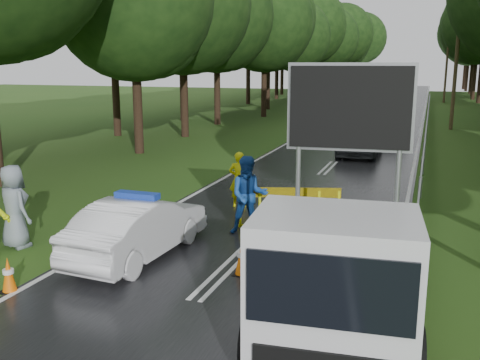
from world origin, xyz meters
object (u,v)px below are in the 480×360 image
at_px(barrier, 289,198).
at_px(queue_car_second, 390,127).
at_px(queue_car_first, 360,138).
at_px(work_truck, 339,263).
at_px(officer, 239,180).
at_px(queue_car_third, 390,112).
at_px(queue_car_fourth, 394,104).
at_px(police_sedan, 138,228).
at_px(civilian, 249,195).

height_order(barrier, queue_car_second, queue_car_second).
bearing_deg(queue_car_first, barrier, -91.24).
xyz_separation_m(barrier, queue_car_second, (1.19, 18.50, -0.13)).
distance_m(work_truck, officer, 7.79).
bearing_deg(queue_car_third, queue_car_second, -88.50).
bearing_deg(queue_car_fourth, officer, -91.23).
xyz_separation_m(police_sedan, queue_car_fourth, (2.93, 39.27, 0.06)).
relative_size(police_sedan, civilian, 2.06).
relative_size(officer, queue_car_first, 0.37).
xyz_separation_m(police_sedan, officer, (0.70, 4.75, 0.18)).
relative_size(officer, civilian, 0.85).
bearing_deg(officer, queue_car_fourth, -105.27).
bearing_deg(officer, queue_car_third, -107.01).
bearing_deg(queue_car_second, civilian, -90.21).
xyz_separation_m(police_sedan, work_truck, (4.76, -1.88, 0.47)).
relative_size(police_sedan, queue_car_third, 0.77).
bearing_deg(queue_car_first, police_sedan, -100.55).
relative_size(work_truck, officer, 3.23).
distance_m(police_sedan, civilian, 3.02).
relative_size(police_sedan, queue_car_fourth, 0.93).
height_order(work_truck, officer, work_truck).
bearing_deg(police_sedan, queue_car_third, -93.05).
height_order(barrier, civilian, civilian).
distance_m(barrier, queue_car_third, 27.71).
xyz_separation_m(work_truck, queue_car_first, (-1.83, 17.55, -0.36)).
relative_size(officer, queue_car_fourth, 0.38).
bearing_deg(queue_car_first, work_truck, -84.00).
bearing_deg(civilian, barrier, 19.57).
height_order(police_sedan, queue_car_third, queue_car_third).
xyz_separation_m(police_sedan, barrier, (2.65, 3.17, 0.16)).
xyz_separation_m(work_truck, queue_car_third, (-1.57, 32.76, -0.40)).
height_order(queue_car_first, queue_car_third, queue_car_first).
relative_size(barrier, queue_car_first, 0.56).
distance_m(civilian, queue_car_first, 13.31).
height_order(police_sedan, queue_car_second, police_sedan).
bearing_deg(civilian, police_sedan, -148.39).
relative_size(police_sedan, queue_car_first, 0.90).
xyz_separation_m(queue_car_third, queue_car_fourth, (-0.26, 8.39, -0.01)).
relative_size(police_sedan, barrier, 1.61).
xyz_separation_m(police_sedan, queue_car_third, (3.19, 30.88, 0.07)).
distance_m(civilian, queue_car_fourth, 36.87).
xyz_separation_m(work_truck, barrier, (-2.11, 5.06, -0.31)).
bearing_deg(police_sedan, queue_car_second, -97.21).
bearing_deg(queue_car_second, barrier, -87.81).
bearing_deg(police_sedan, work_truck, 161.29).
xyz_separation_m(officer, queue_car_second, (3.15, 16.92, -0.14)).
bearing_deg(barrier, officer, 123.88).
xyz_separation_m(work_truck, officer, (-4.07, 6.63, -0.29)).
height_order(police_sedan, civilian, civilian).
xyz_separation_m(barrier, officer, (-1.96, 1.58, 0.02)).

